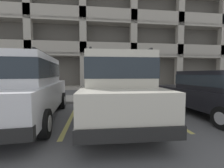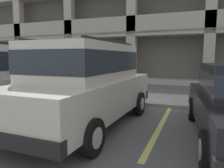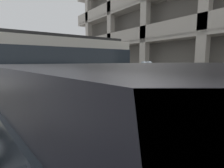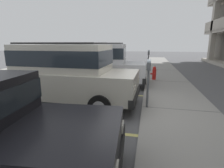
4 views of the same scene
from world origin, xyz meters
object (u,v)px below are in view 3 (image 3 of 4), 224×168
(red_sedan, at_px, (34,75))
(fire_hydrant, at_px, (88,83))
(parking_meter_far, at_px, (67,67))
(parking_meter_near, at_px, (146,74))
(silver_suv, at_px, (53,83))

(red_sedan, distance_m, fire_hydrant, 3.23)
(red_sedan, xyz_separation_m, parking_meter_far, (-3.31, 2.50, 0.13))
(fire_hydrant, bearing_deg, parking_meter_far, -169.78)
(parking_meter_near, xyz_separation_m, fire_hydrant, (-4.30, 0.30, -0.73))
(red_sedan, relative_size, parking_meter_far, 3.31)
(red_sedan, relative_size, parking_meter_near, 3.41)
(silver_suv, distance_m, parking_meter_far, 6.61)
(fire_hydrant, bearing_deg, red_sedan, -63.51)
(silver_suv, relative_size, fire_hydrant, 6.90)
(silver_suv, xyz_separation_m, fire_hydrant, (-4.16, 3.01, -0.62))
(silver_suv, distance_m, fire_hydrant, 5.17)
(red_sedan, bearing_deg, fire_hydrant, 112.71)
(silver_suv, xyz_separation_m, parking_meter_far, (-6.05, 2.67, 0.13))
(red_sedan, distance_m, parking_meter_near, 3.85)
(silver_suv, height_order, red_sedan, same)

